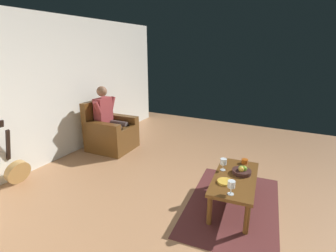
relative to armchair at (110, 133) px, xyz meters
name	(u,v)px	position (x,y,z in m)	size (l,w,h in m)	color
ground_plane	(229,208)	(0.88, 2.63, -0.33)	(7.60, 7.60, 0.00)	#AB7A52
wall_back	(45,91)	(0.88, -0.57, 0.92)	(6.49, 0.06, 2.50)	silver
rug	(233,204)	(0.80, 2.65, -0.33)	(1.75, 1.11, 0.01)	#572726
armchair	(110,133)	(0.00, 0.00, 0.00)	(0.80, 0.83, 0.97)	#573515
person_seated	(109,117)	(0.00, 0.00, 0.33)	(0.64, 0.62, 1.25)	#953537
coffee_table	(235,181)	(0.80, 2.65, 0.02)	(1.09, 0.60, 0.41)	brown
guitar	(17,170)	(1.70, -0.37, -0.11)	(0.36, 0.31, 0.97)	#AF8449
wine_glass_near	(223,162)	(0.69, 2.46, 0.19)	(0.08, 0.08, 0.16)	silver
wine_glass_far	(231,185)	(1.21, 2.69, 0.19)	(0.08, 0.08, 0.16)	silver
fruit_bowl	(242,171)	(0.67, 2.70, 0.11)	(0.24, 0.24, 0.11)	#361E1B
decorative_dish	(225,182)	(0.99, 2.57, 0.09)	(0.19, 0.19, 0.02)	gold
candle_jar	(245,161)	(0.35, 2.68, 0.11)	(0.09, 0.09, 0.06)	#B54F14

